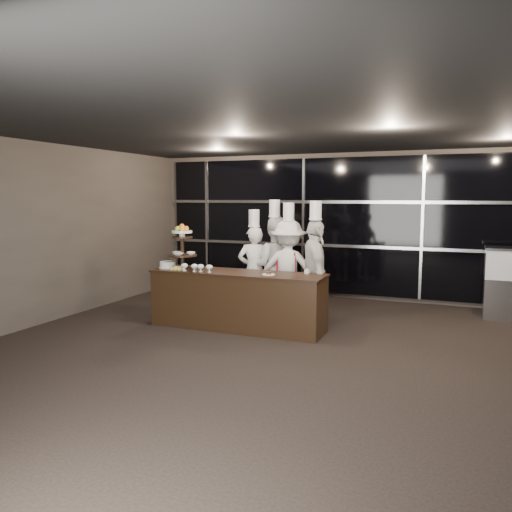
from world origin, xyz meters
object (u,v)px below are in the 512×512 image
at_px(chef_a, 254,269).
at_px(chef_c, 288,269).
at_px(layer_cake, 168,265).
at_px(chef_b, 274,265).
at_px(chef_d, 315,272).
at_px(display_stand, 182,243).
at_px(buffet_counter, 237,300).

bearing_deg(chef_a, chef_c, -3.91).
bearing_deg(chef_c, layer_cake, -150.36).
height_order(chef_b, chef_d, chef_b).
distance_m(layer_cake, chef_b, 1.90).
distance_m(chef_b, chef_d, 0.98).
xyz_separation_m(display_stand, chef_b, (1.21, 1.15, -0.45)).
bearing_deg(chef_a, chef_b, 22.22).
bearing_deg(chef_a, layer_cake, -136.73).
bearing_deg(chef_a, chef_d, -14.25).
relative_size(chef_a, chef_d, 0.92).
relative_size(chef_b, chef_d, 1.01).
relative_size(display_stand, chef_b, 0.36).
xyz_separation_m(layer_cake, chef_a, (1.13, 1.06, -0.15)).
relative_size(buffet_counter, chef_a, 1.51).
distance_m(layer_cake, chef_a, 1.56).
bearing_deg(display_stand, chef_d, 18.79).
bearing_deg(chef_a, display_stand, -130.67).
relative_size(layer_cake, chef_b, 0.15).
xyz_separation_m(chef_b, chef_d, (0.87, -0.44, -0.00)).
bearing_deg(chef_d, layer_cake, -162.05).
distance_m(buffet_counter, chef_a, 1.08).
bearing_deg(chef_d, display_stand, -161.21).
xyz_separation_m(buffet_counter, display_stand, (-1.00, -0.00, 0.87)).
height_order(buffet_counter, chef_d, chef_d).
bearing_deg(chef_c, chef_d, -25.54).
relative_size(buffet_counter, chef_d, 1.39).
distance_m(display_stand, chef_b, 1.73).
distance_m(layer_cake, chef_c, 2.06).
distance_m(display_stand, layer_cake, 0.45).
height_order(display_stand, layer_cake, display_stand).
bearing_deg(chef_b, chef_d, -27.01).
relative_size(buffet_counter, display_stand, 3.81).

